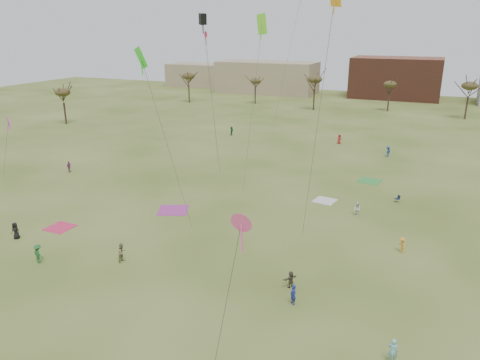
% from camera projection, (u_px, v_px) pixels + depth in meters
% --- Properties ---
extents(ground, '(260.00, 260.00, 0.00)m').
position_uv_depth(ground, '(184.00, 283.00, 38.70)').
color(ground, '#3D4D18').
rests_on(ground, ground).
extents(flyer_near_center, '(1.28, 0.90, 1.80)m').
position_uv_depth(flyer_near_center, '(38.00, 254.00, 41.76)').
color(flyer_near_center, '#21652D').
rests_on(flyer_near_center, ground).
extents(flyer_near_right, '(0.72, 0.70, 1.67)m').
position_uv_depth(flyer_near_right, '(293.00, 295.00, 35.47)').
color(flyer_near_right, navy).
rests_on(flyer_near_right, ground).
extents(spectator_fore_b, '(0.74, 0.92, 1.81)m').
position_uv_depth(spectator_fore_b, '(122.00, 252.00, 41.98)').
color(spectator_fore_b, '#7F7551').
rests_on(spectator_fore_b, ground).
extents(spectator_fore_c, '(1.13, 1.35, 1.46)m').
position_uv_depth(spectator_fore_c, '(291.00, 279.00, 37.83)').
color(spectator_fore_c, '#4E4637').
rests_on(spectator_fore_c, ground).
extents(flyer_mid_a, '(0.95, 0.71, 1.77)m').
position_uv_depth(flyer_mid_a, '(16.00, 231.00, 46.54)').
color(flyer_mid_a, black).
rests_on(flyer_mid_a, ground).
extents(flyer_mid_b, '(0.98, 1.14, 1.53)m').
position_uv_depth(flyer_mid_b, '(402.00, 245.00, 43.75)').
color(flyer_mid_b, orange).
rests_on(flyer_mid_b, ground).
extents(flyer_mid_c, '(0.66, 0.45, 1.76)m').
position_uv_depth(flyer_mid_c, '(393.00, 351.00, 29.24)').
color(flyer_mid_c, '#73BBC1').
rests_on(flyer_mid_c, ground).
extents(spectator_mid_d, '(0.47, 1.01, 1.68)m').
position_uv_depth(spectator_mid_d, '(69.00, 167.00, 68.12)').
color(spectator_mid_d, '#893988').
rests_on(spectator_mid_d, ground).
extents(spectator_mid_e, '(0.99, 0.94, 1.61)m').
position_uv_depth(spectator_mid_e, '(357.00, 209.00, 52.31)').
color(spectator_mid_e, white).
rests_on(spectator_mid_e, ground).
extents(flyer_far_a, '(0.77, 1.69, 1.76)m').
position_uv_depth(flyer_far_a, '(232.00, 131.00, 91.56)').
color(flyer_far_a, '#226635').
rests_on(flyer_far_a, ground).
extents(flyer_far_b, '(1.01, 0.94, 1.74)m').
position_uv_depth(flyer_far_b, '(339.00, 139.00, 84.89)').
color(flyer_far_b, '#AD1D28').
rests_on(flyer_far_b, ground).
extents(flyer_far_c, '(1.11, 1.32, 1.77)m').
position_uv_depth(flyer_far_c, '(388.00, 152.00, 76.25)').
color(flyer_far_c, navy).
rests_on(flyer_far_c, ground).
extents(blanket_red, '(2.71, 2.71, 0.03)m').
position_uv_depth(blanket_red, '(60.00, 228.00, 49.37)').
color(blanket_red, '#D62A56').
rests_on(blanket_red, ground).
extents(blanket_cream, '(2.95, 2.95, 0.03)m').
position_uv_depth(blanket_cream, '(325.00, 201.00, 57.04)').
color(blanket_cream, silver).
rests_on(blanket_cream, ground).
extents(blanket_plum, '(4.48, 4.48, 0.03)m').
position_uv_depth(blanket_plum, '(173.00, 210.00, 54.08)').
color(blanket_plum, '#AA3492').
rests_on(blanket_plum, ground).
extents(blanket_olive, '(3.35, 3.35, 0.03)m').
position_uv_depth(blanket_olive, '(369.00, 181.00, 64.34)').
color(blanket_olive, green).
rests_on(blanket_olive, ground).
extents(camp_chair_right, '(0.74, 0.73, 0.87)m').
position_uv_depth(camp_chair_right, '(397.00, 200.00, 56.53)').
color(camp_chair_right, '#121A33').
rests_on(camp_chair_right, ground).
extents(kites_aloft, '(72.51, 75.17, 26.12)m').
position_uv_depth(kites_aloft, '(271.00, 31.00, 61.50)').
color(kites_aloft, red).
rests_on(kites_aloft, ground).
extents(tree_line, '(117.44, 49.32, 8.91)m').
position_uv_depth(tree_line, '(344.00, 88.00, 106.40)').
color(tree_line, '#3A2B1E').
rests_on(tree_line, ground).
extents(building_tan, '(32.00, 14.00, 10.00)m').
position_uv_depth(building_tan, '(267.00, 77.00, 150.43)').
color(building_tan, '#937F60').
rests_on(building_tan, ground).
extents(building_brick, '(26.00, 16.00, 12.00)m').
position_uv_depth(building_brick, '(396.00, 78.00, 139.36)').
color(building_brick, brown).
rests_on(building_brick, ground).
extents(building_tan_west, '(20.00, 12.00, 8.00)m').
position_uv_depth(building_tan_west, '(197.00, 75.00, 168.16)').
color(building_tan_west, '#937F60').
rests_on(building_tan_west, ground).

